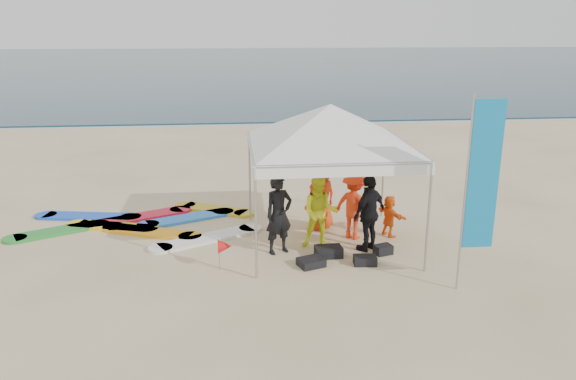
# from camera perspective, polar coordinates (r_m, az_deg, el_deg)

# --- Properties ---
(ground) EXTENTS (120.00, 120.00, 0.00)m
(ground) POSITION_cam_1_polar(r_m,az_deg,el_deg) (10.29, -3.06, -10.71)
(ground) COLOR beige
(ground) RESTS_ON ground
(ocean) EXTENTS (160.00, 84.00, 0.08)m
(ocean) POSITION_cam_1_polar(r_m,az_deg,el_deg) (69.30, -5.51, 12.66)
(ocean) COLOR #0C2633
(ocean) RESTS_ON ground
(shoreline_foam) EXTENTS (160.00, 1.20, 0.01)m
(shoreline_foam) POSITION_cam_1_polar(r_m,az_deg,el_deg) (27.74, -4.88, 6.76)
(shoreline_foam) COLOR silver
(shoreline_foam) RESTS_ON ground
(person_black_a) EXTENTS (0.74, 0.63, 1.71)m
(person_black_a) POSITION_cam_1_polar(r_m,az_deg,el_deg) (11.81, -0.94, -2.51)
(person_black_a) COLOR black
(person_black_a) RESTS_ON ground
(person_yellow) EXTENTS (0.85, 0.70, 1.60)m
(person_yellow) POSITION_cam_1_polar(r_m,az_deg,el_deg) (12.13, 3.25, -2.27)
(person_yellow) COLOR #F1F823
(person_yellow) RESTS_ON ground
(person_orange_a) EXTENTS (1.12, 1.10, 1.55)m
(person_orange_a) POSITION_cam_1_polar(r_m,az_deg,el_deg) (12.72, 6.75, -1.58)
(person_orange_a) COLOR #FF3A16
(person_orange_a) RESTS_ON ground
(person_black_b) EXTENTS (1.02, 0.94, 1.68)m
(person_black_b) POSITION_cam_1_polar(r_m,az_deg,el_deg) (12.07, 8.25, -2.32)
(person_black_b) COLOR black
(person_black_b) RESTS_ON ground
(person_orange_b) EXTENTS (0.93, 0.82, 1.61)m
(person_orange_b) POSITION_cam_1_polar(r_m,az_deg,el_deg) (13.24, 3.36, -0.62)
(person_orange_b) COLOR red
(person_orange_b) RESTS_ON ground
(person_seated) EXTENTS (0.65, 0.93, 0.97)m
(person_seated) POSITION_cam_1_polar(r_m,az_deg,el_deg) (13.05, 10.25, -2.60)
(person_seated) COLOR orange
(person_seated) RESTS_ON ground
(canopy_tent) EXTENTS (4.70, 4.70, 3.55)m
(canopy_tent) POSITION_cam_1_polar(r_m,az_deg,el_deg) (11.83, 4.35, 8.66)
(canopy_tent) COLOR #A5A5A8
(canopy_tent) RESTS_ON ground
(feather_flag) EXTENTS (0.61, 0.04, 3.60)m
(feather_flag) POSITION_cam_1_polar(r_m,az_deg,el_deg) (10.37, 19.06, 1.16)
(feather_flag) COLOR #A5A5A8
(feather_flag) RESTS_ON ground
(marker_pennant) EXTENTS (0.28, 0.28, 0.64)m
(marker_pennant) POSITION_cam_1_polar(r_m,az_deg,el_deg) (11.17, -6.43, -5.72)
(marker_pennant) COLOR #A5A5A8
(marker_pennant) RESTS_ON ground
(gear_pile) EXTENTS (2.13, 0.91, 0.22)m
(gear_pile) POSITION_cam_1_polar(r_m,az_deg,el_deg) (11.73, 5.32, -6.68)
(gear_pile) COLOR black
(gear_pile) RESTS_ON ground
(surfboard_spread) EXTENTS (5.58, 3.46, 0.07)m
(surfboard_spread) POSITION_cam_1_polar(r_m,az_deg,el_deg) (14.11, -14.29, -3.32)
(surfboard_spread) COLOR yellow
(surfboard_spread) RESTS_ON ground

